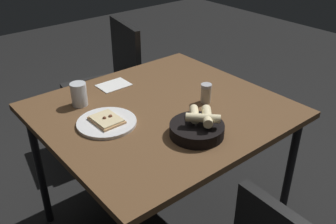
% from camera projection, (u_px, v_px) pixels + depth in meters
% --- Properties ---
extents(ground, '(8.00, 8.00, 0.00)m').
position_uv_depth(ground, '(163.00, 223.00, 2.10)').
color(ground, black).
extents(dining_table, '(1.07, 0.98, 0.74)m').
position_uv_depth(dining_table, '(162.00, 119.00, 1.77)').
color(dining_table, brown).
rests_on(dining_table, ground).
extents(pizza_plate, '(0.26, 0.26, 0.04)m').
position_uv_depth(pizza_plate, '(107.00, 122.00, 1.61)').
color(pizza_plate, white).
rests_on(pizza_plate, dining_table).
extents(bread_basket, '(0.22, 0.22, 0.11)m').
position_uv_depth(bread_basket, '(198.00, 127.00, 1.52)').
color(bread_basket, black).
rests_on(bread_basket, dining_table).
extents(beer_glass, '(0.07, 0.07, 0.11)m').
position_uv_depth(beer_glass, '(79.00, 96.00, 1.74)').
color(beer_glass, silver).
rests_on(beer_glass, dining_table).
extents(pepper_shaker, '(0.05, 0.05, 0.09)m').
position_uv_depth(pepper_shaker, '(206.00, 94.00, 1.77)').
color(pepper_shaker, '#BFB299').
rests_on(pepper_shaker, dining_table).
extents(napkin, '(0.16, 0.12, 0.00)m').
position_uv_depth(napkin, '(114.00, 85.00, 1.95)').
color(napkin, white).
rests_on(napkin, dining_table).
extents(chair_near, '(0.51, 0.51, 0.89)m').
position_uv_depth(chair_near, '(111.00, 79.00, 2.56)').
color(chair_near, black).
rests_on(chair_near, ground).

